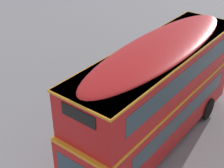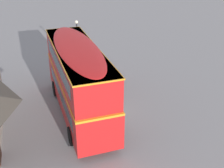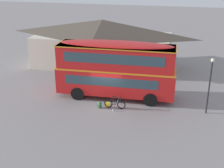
{
  "view_description": "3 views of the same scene",
  "coord_description": "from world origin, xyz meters",
  "px_view_note": "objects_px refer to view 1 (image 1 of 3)",
  "views": [
    {
      "loc": [
        10.74,
        7.19,
        9.99
      ],
      "look_at": [
        0.67,
        -1.09,
        2.12
      ],
      "focal_mm": 52.88,
      "sensor_mm": 36.0,
      "label": 1
    },
    {
      "loc": [
        -15.6,
        4.04,
        10.36
      ],
      "look_at": [
        0.83,
        -1.06,
        1.68
      ],
      "focal_mm": 46.01,
      "sensor_mm": 36.0,
      "label": 2
    },
    {
      "loc": [
        5.4,
        -21.67,
        10.69
      ],
      "look_at": [
        0.63,
        -0.68,
        1.95
      ],
      "focal_mm": 48.23,
      "sensor_mm": 36.0,
      "label": 3
    }
  ],
  "objects_px": {
    "double_decker_bus": "(157,90)",
    "water_bottle_clear_plastic": "(105,118)",
    "touring_bicycle": "(113,118)",
    "backpack_on_ground": "(124,107)"
  },
  "relations": [
    {
      "from": "double_decker_bus",
      "to": "water_bottle_clear_plastic",
      "type": "height_order",
      "value": "double_decker_bus"
    },
    {
      "from": "backpack_on_ground",
      "to": "water_bottle_clear_plastic",
      "type": "height_order",
      "value": "backpack_on_ground"
    },
    {
      "from": "backpack_on_ground",
      "to": "water_bottle_clear_plastic",
      "type": "relative_size",
      "value": 2.43
    },
    {
      "from": "double_decker_bus",
      "to": "touring_bicycle",
      "type": "xyz_separation_m",
      "value": [
        0.31,
        -2.14,
        -2.27
      ]
    },
    {
      "from": "touring_bicycle",
      "to": "backpack_on_ground",
      "type": "bearing_deg",
      "value": -170.41
    },
    {
      "from": "double_decker_bus",
      "to": "backpack_on_ground",
      "type": "bearing_deg",
      "value": -109.18
    },
    {
      "from": "double_decker_bus",
      "to": "water_bottle_clear_plastic",
      "type": "xyz_separation_m",
      "value": [
        0.34,
        -2.65,
        -2.54
      ]
    },
    {
      "from": "double_decker_bus",
      "to": "water_bottle_clear_plastic",
      "type": "bearing_deg",
      "value": -82.64
    },
    {
      "from": "double_decker_bus",
      "to": "backpack_on_ground",
      "type": "distance_m",
      "value": 3.42
    },
    {
      "from": "backpack_on_ground",
      "to": "water_bottle_clear_plastic",
      "type": "bearing_deg",
      "value": -15.54
    }
  ]
}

